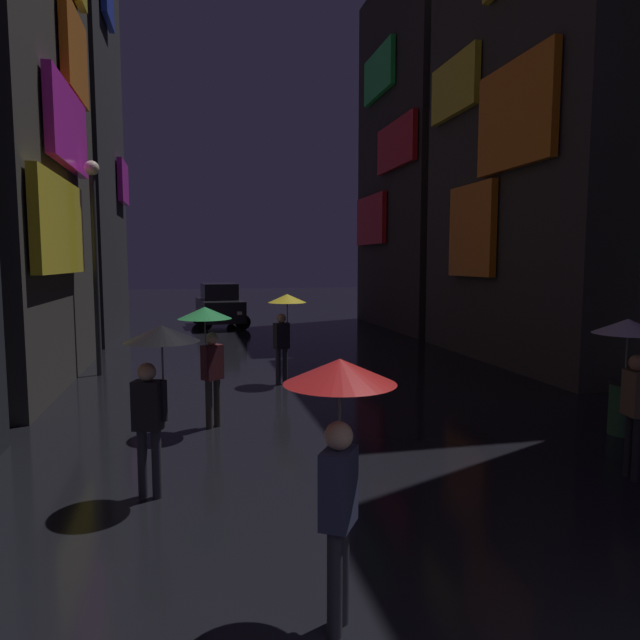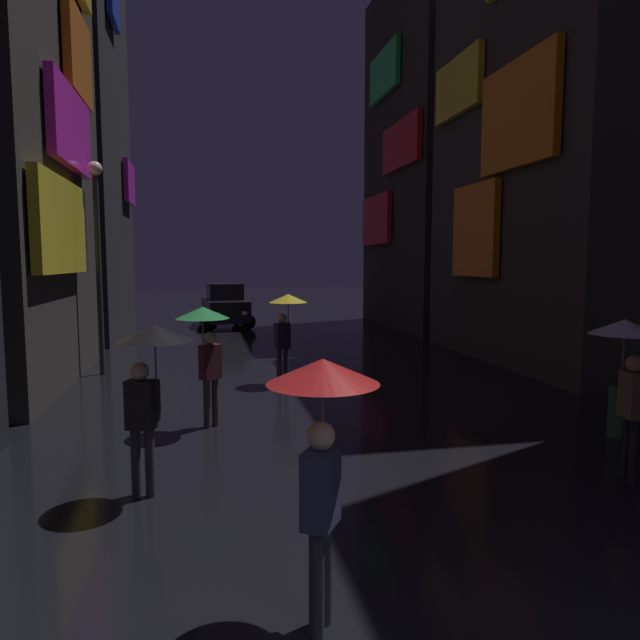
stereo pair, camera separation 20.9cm
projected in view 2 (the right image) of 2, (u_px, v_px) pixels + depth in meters
The scene contains 11 objects.
building_left_far at pixel (57, 22), 20.99m from camera, with size 4.25×7.65×23.32m.
building_right_mid at pixel (558, 117), 16.06m from camera, with size 4.25×8.38×13.86m.
building_right_far at pixel (434, 155), 24.62m from camera, with size 4.25×8.04×14.92m.
pedestrian_midstreet_left_black at pixel (151, 362), 6.87m from camera, with size 0.90×0.90×2.12m.
pedestrian_near_crossing_red at pixel (322, 417), 4.43m from camera, with size 0.90×0.90×2.12m.
pedestrian_foreground_left_yellow at pixel (286, 313), 13.35m from camera, with size 0.90×0.90×2.12m.
pedestrian_foreground_right_green at pixel (205, 333), 9.68m from camera, with size 0.90×0.90×2.12m.
pedestrian_far_right_clear at pixel (627, 354), 7.47m from camera, with size 0.90×0.90×2.12m.
car_distant at pixel (225, 306), 25.24m from camera, with size 2.48×4.26×1.92m.
streetlamp_left_far at pixel (98, 242), 14.25m from camera, with size 0.36×0.36×5.34m.
trash_bin at pixel (623, 408), 9.39m from camera, with size 0.46×0.46×0.93m.
Camera 2 is at (-2.45, -1.68, 2.87)m, focal length 32.00 mm.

